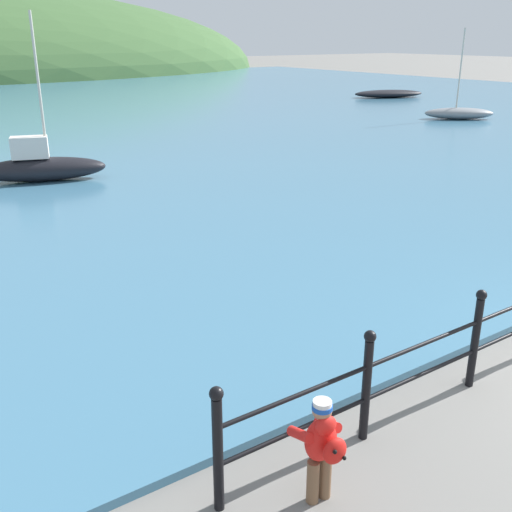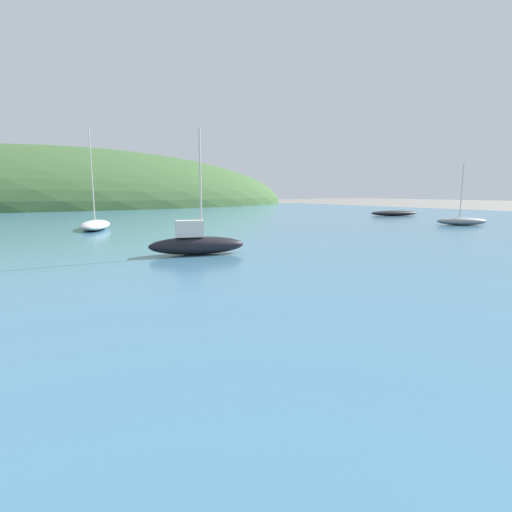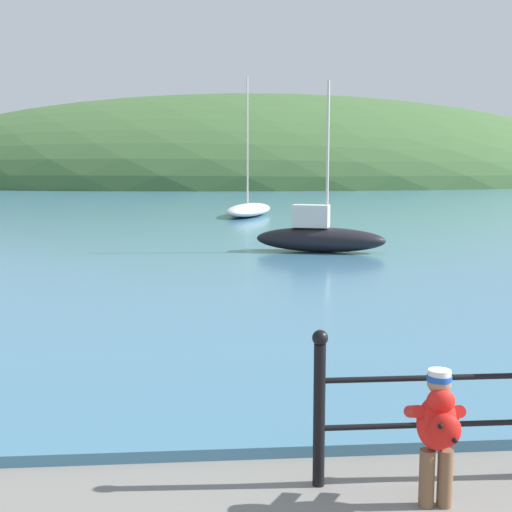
# 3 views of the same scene
# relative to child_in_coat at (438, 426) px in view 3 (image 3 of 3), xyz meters

# --- Properties ---
(water) EXTENTS (80.00, 60.00, 0.10)m
(water) POSITION_rel_child_in_coat_xyz_m (4.69, 30.92, -0.56)
(water) COLOR teal
(water) RESTS_ON ground
(far_hillside) EXTENTS (79.22, 43.57, 18.24)m
(far_hillside) POSITION_rel_child_in_coat_xyz_m (4.69, 70.60, -0.61)
(far_hillside) COLOR #3D6033
(far_hillside) RESTS_ON ground
(child_in_coat) EXTENTS (0.40, 0.54, 1.00)m
(child_in_coat) POSITION_rel_child_in_coat_xyz_m (0.00, 0.00, 0.00)
(child_in_coat) COLOR brown
(child_in_coat) RESTS_ON ground
(boat_far_right) EXTENTS (2.90, 5.03, 5.75)m
(boat_far_right) POSITION_rel_child_in_coat_xyz_m (0.54, 25.48, -0.24)
(boat_far_right) COLOR silver
(boat_far_right) RESTS_ON water
(boat_mid_harbor) EXTENTS (3.46, 1.90, 4.32)m
(boat_mid_harbor) POSITION_rel_child_in_coat_xyz_m (1.46, 13.35, -0.10)
(boat_mid_harbor) COLOR black
(boat_mid_harbor) RESTS_ON water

